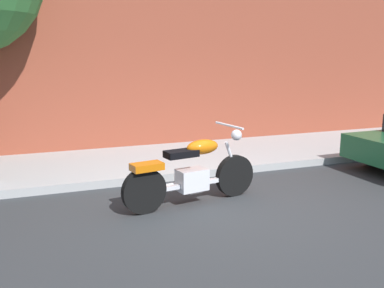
{
  "coord_description": "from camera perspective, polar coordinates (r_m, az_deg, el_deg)",
  "views": [
    {
      "loc": [
        -2.47,
        -5.55,
        2.22
      ],
      "look_at": [
        -0.28,
        0.29,
        0.91
      ],
      "focal_mm": 41.04,
      "sensor_mm": 36.0,
      "label": 1
    }
  ],
  "objects": [
    {
      "name": "ground_plane",
      "position": [
        6.46,
        3.24,
        -8.27
      ],
      "size": [
        60.0,
        60.0,
        0.0
      ],
      "primitive_type": "plane",
      "color": "#303335"
    },
    {
      "name": "motorcycle",
      "position": [
        6.47,
        -0.04,
        -3.79
      ],
      "size": [
        2.19,
        0.74,
        1.15
      ],
      "color": "black",
      "rests_on": "ground"
    },
    {
      "name": "sidewalk",
      "position": [
        8.94,
        -3.94,
        -2.12
      ],
      "size": [
        24.31,
        2.53,
        0.14
      ],
      "primitive_type": "cube",
      "color": "#A7A7A7",
      "rests_on": "ground"
    }
  ]
}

